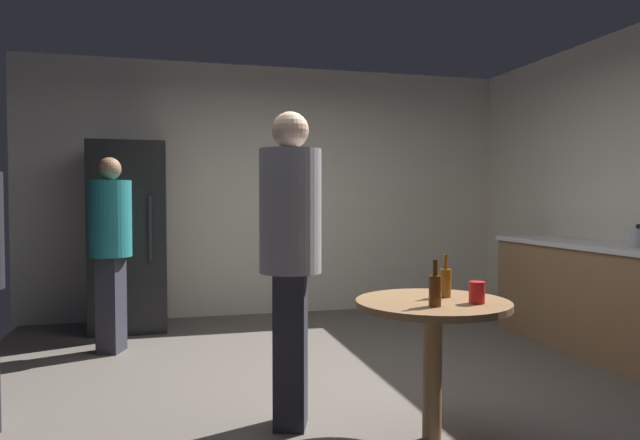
# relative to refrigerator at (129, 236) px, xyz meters

# --- Properties ---
(ground_plane) EXTENTS (5.20, 5.20, 0.10)m
(ground_plane) POSITION_rel_refrigerator_xyz_m (1.51, -2.20, -0.95)
(ground_plane) COLOR #5B544C
(wall_back) EXTENTS (5.32, 0.06, 2.70)m
(wall_back) POSITION_rel_refrigerator_xyz_m (1.51, 0.43, 0.45)
(wall_back) COLOR silver
(wall_back) RESTS_ON ground_plane
(refrigerator) EXTENTS (0.70, 0.68, 1.80)m
(refrigerator) POSITION_rel_refrigerator_xyz_m (0.00, 0.00, 0.00)
(refrigerator) COLOR black
(refrigerator) RESTS_ON ground_plane
(kitchen_counter) EXTENTS (0.64, 2.22, 0.90)m
(kitchen_counter) POSITION_rel_refrigerator_xyz_m (3.79, -1.93, -0.45)
(kitchen_counter) COLOR olive
(kitchen_counter) RESTS_ON ground_plane
(kettle) EXTENTS (0.24, 0.17, 0.18)m
(kettle) POSITION_rel_refrigerator_xyz_m (3.74, -2.31, 0.07)
(kettle) COLOR #B2B2B7
(kettle) RESTS_ON kitchen_counter
(foreground_table) EXTENTS (0.80, 0.80, 0.73)m
(foreground_table) POSITION_rel_refrigerator_xyz_m (1.70, -3.11, -0.27)
(foreground_table) COLOR olive
(foreground_table) RESTS_ON ground_plane
(beer_bottle_amber) EXTENTS (0.06, 0.06, 0.23)m
(beer_bottle_amber) POSITION_rel_refrigerator_xyz_m (1.81, -3.03, -0.08)
(beer_bottle_amber) COLOR #8C5919
(beer_bottle_amber) RESTS_ON foreground_table
(beer_bottle_brown) EXTENTS (0.06, 0.06, 0.23)m
(beer_bottle_brown) POSITION_rel_refrigerator_xyz_m (1.64, -3.26, -0.08)
(beer_bottle_brown) COLOR #593314
(beer_bottle_brown) RESTS_ON foreground_table
(plastic_cup_red) EXTENTS (0.08, 0.08, 0.11)m
(plastic_cup_red) POSITION_rel_refrigerator_xyz_m (1.88, -3.24, -0.11)
(plastic_cup_red) COLOR red
(plastic_cup_red) RESTS_ON foreground_table
(person_in_gray_shirt) EXTENTS (0.43, 0.43, 1.74)m
(person_in_gray_shirt) POSITION_rel_refrigerator_xyz_m (1.03, -2.74, 0.12)
(person_in_gray_shirt) COLOR #2D2D38
(person_in_gray_shirt) RESTS_ON ground_plane
(person_in_teal_shirt) EXTENTS (0.44, 0.44, 1.60)m
(person_in_teal_shirt) POSITION_rel_refrigerator_xyz_m (-0.09, -0.86, 0.03)
(person_in_teal_shirt) COLOR #2D2D38
(person_in_teal_shirt) RESTS_ON ground_plane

